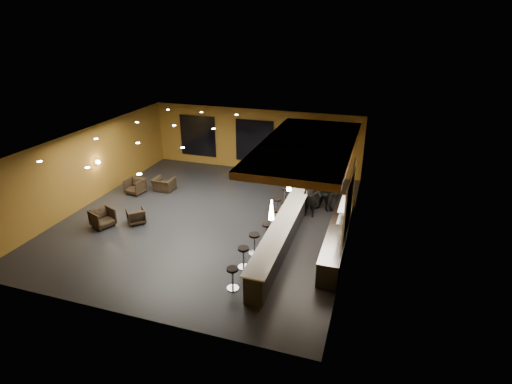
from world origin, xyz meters
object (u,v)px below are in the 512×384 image
(staff_a, at_px, (310,197))
(bar_stool_3, at_px, (266,230))
(staff_b, at_px, (325,194))
(armchair_c, at_px, (135,186))
(armchair_b, at_px, (136,216))
(bar_stool_4, at_px, (275,215))
(armchair_a, at_px, (103,218))
(pendant_2, at_px, (303,161))
(staff_c, at_px, (336,194))
(bar_stool_6, at_px, (285,193))
(bar_counter, at_px, (285,231))
(pendant_0, at_px, (271,210))
(bar_stool_1, at_px, (243,255))
(armchair_d, at_px, (164,184))
(pendant_1, at_px, (289,182))
(bar_stool_0, at_px, (233,276))
(column, at_px, (309,163))
(prep_counter, at_px, (338,234))
(bar_stool_5, at_px, (277,204))
(bar_stool_2, at_px, (254,241))

(staff_a, distance_m, bar_stool_3, 2.91)
(staff_b, relative_size, armchair_c, 1.99)
(armchair_b, distance_m, bar_stool_4, 5.93)
(armchair_a, xyz_separation_m, bar_stool_3, (6.87, 0.99, 0.07))
(pendant_2, xyz_separation_m, bar_stool_3, (-0.72, -3.06, -1.89))
(staff_c, bearing_deg, armchair_c, -157.12)
(bar_stool_6, bearing_deg, armchair_b, -146.10)
(bar_counter, distance_m, pendant_0, 2.72)
(staff_b, bearing_deg, bar_stool_1, -97.33)
(armchair_c, bearing_deg, pendant_2, 11.57)
(armchair_d, bearing_deg, pendant_1, 160.11)
(pendant_2, height_order, bar_stool_0, pendant_2)
(armchair_a, relative_size, armchair_c, 1.01)
(bar_counter, relative_size, bar_stool_1, 9.88)
(staff_a, xyz_separation_m, staff_c, (1.00, 0.87, -0.11))
(staff_c, bearing_deg, pendant_0, -88.86)
(pendant_2, bearing_deg, bar_stool_6, 154.25)
(armchair_a, distance_m, armchair_b, 1.35)
(column, relative_size, staff_c, 2.18)
(column, xyz_separation_m, pendant_2, (0.00, -1.60, 0.60))
(pendant_0, relative_size, armchair_a, 0.83)
(staff_c, relative_size, bar_stool_3, 2.26)
(prep_counter, distance_m, armchair_b, 8.48)
(armchair_b, xyz_separation_m, bar_stool_5, (5.50, 2.66, 0.15))
(staff_a, bearing_deg, bar_stool_2, -113.66)
(staff_a, xyz_separation_m, bar_stool_0, (-1.38, -5.91, -0.41))
(bar_stool_1, bearing_deg, staff_a, 72.76)
(armchair_b, xyz_separation_m, bar_stool_1, (5.48, -1.75, 0.19))
(staff_b, xyz_separation_m, bar_stool_4, (-1.74, -2.07, -0.36))
(bar_counter, bearing_deg, column, 90.00)
(bar_counter, height_order, bar_stool_0, bar_counter)
(bar_stool_3, bearing_deg, staff_c, 57.41)
(staff_b, relative_size, armchair_a, 1.97)
(armchair_a, height_order, bar_stool_3, armchair_a)
(bar_stool_1, bearing_deg, prep_counter, 41.66)
(armchair_b, bearing_deg, pendant_0, 122.09)
(armchair_a, bearing_deg, staff_a, -43.86)
(armchair_c, xyz_separation_m, armchair_d, (1.16, 0.77, -0.05))
(pendant_2, relative_size, armchair_d, 0.70)
(staff_a, distance_m, bar_stool_2, 3.95)
(staff_c, bearing_deg, bar_stool_1, -97.23)
(bar_counter, xyz_separation_m, pendant_1, (0.00, 0.50, 1.85))
(prep_counter, height_order, pendant_1, pendant_1)
(bar_stool_1, xyz_separation_m, bar_stool_5, (0.02, 4.40, -0.04))
(staff_c, xyz_separation_m, armchair_b, (-7.93, -3.79, -0.47))
(bar_stool_1, relative_size, bar_stool_6, 0.95)
(prep_counter, height_order, column, column)
(bar_stool_5, relative_size, bar_stool_6, 0.87)
(bar_stool_3, bearing_deg, armchair_d, 153.49)
(column, height_order, armchair_c, column)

